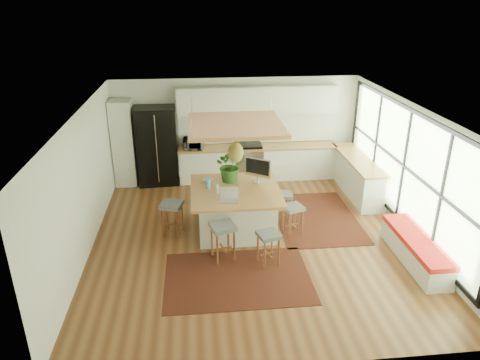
{
  "coord_description": "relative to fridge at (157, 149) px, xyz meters",
  "views": [
    {
      "loc": [
        -1.08,
        -7.99,
        4.71
      ],
      "look_at": [
        -0.2,
        0.5,
        1.1
      ],
      "focal_mm": 33.15,
      "sensor_mm": 36.0,
      "label": 1
    }
  ],
  "objects": [
    {
      "name": "back_counter_base",
      "position": [
        2.66,
        -0.02,
        -0.49
      ],
      "size": [
        4.2,
        0.6,
        0.88
      ],
      "primitive_type": "cube",
      "color": "silver",
      "rests_on": "floor"
    },
    {
      "name": "wall_right",
      "position": [
        5.36,
        -3.2,
        0.42
      ],
      "size": [
        0.0,
        7.0,
        7.0
      ],
      "primitive_type": "plane",
      "rotation": [
        1.57,
        0.0,
        -1.57
      ],
      "color": "silver",
      "rests_on": "ground"
    },
    {
      "name": "laptop",
      "position": [
        1.64,
        -3.34,
        0.12
      ],
      "size": [
        0.39,
        0.41,
        0.27
      ],
      "primitive_type": null,
      "rotation": [
        0.0,
        0.0,
        -0.07
      ],
      "color": "#A5A5AA",
      "rests_on": "island"
    },
    {
      "name": "stool_right_back",
      "position": [
        2.91,
        -2.45,
        -0.57
      ],
      "size": [
        0.38,
        0.38,
        0.63
      ],
      "primitive_type": null,
      "rotation": [
        0.0,
        0.0,
        1.55
      ],
      "color": "#4F5257",
      "rests_on": "floor"
    },
    {
      "name": "back_counter_top",
      "position": [
        2.66,
        -0.02,
        -0.03
      ],
      "size": [
        4.24,
        0.64,
        0.05
      ],
      "primitive_type": "cube",
      "color": "#9B6537",
      "rests_on": "back_counter_base"
    },
    {
      "name": "stool_left_side",
      "position": [
        0.47,
        -2.87,
        -0.57
      ],
      "size": [
        0.53,
        0.53,
        0.72
      ],
      "primitive_type": null,
      "rotation": [
        0.0,
        0.0,
        -1.85
      ],
      "color": "#4F5257",
      "rests_on": "floor"
    },
    {
      "name": "stool_near_left",
      "position": [
        1.46,
        -3.94,
        -0.57
      ],
      "size": [
        0.54,
        0.54,
        0.74
      ],
      "primitive_type": null,
      "rotation": [
        0.0,
        0.0,
        0.26
      ],
      "color": "#4F5257",
      "rests_on": "floor"
    },
    {
      "name": "right_counter_base",
      "position": [
        5.04,
        -1.2,
        -0.49
      ],
      "size": [
        0.6,
        2.5,
        0.88
      ],
      "primitive_type": "cube",
      "color": "silver",
      "rests_on": "floor"
    },
    {
      "name": "ceiling_panel",
      "position": [
        1.81,
        -2.8,
        1.12
      ],
      "size": [
        1.86,
        1.86,
        0.8
      ],
      "primitive_type": null,
      "color": "#9B6537",
      "rests_on": "ceiling"
    },
    {
      "name": "microwave",
      "position": [
        0.95,
        -0.05,
        0.18
      ],
      "size": [
        0.55,
        0.33,
        0.35
      ],
      "primitive_type": "imported",
      "rotation": [
        0.0,
        0.0,
        -0.09
      ],
      "color": "#A5A5AA",
      "rests_on": "back_counter_top"
    },
    {
      "name": "wall_front",
      "position": [
        2.11,
        -6.7,
        0.42
      ],
      "size": [
        6.5,
        0.0,
        6.5
      ],
      "primitive_type": "plane",
      "rotation": [
        -1.57,
        0.0,
        0.0
      ],
      "color": "silver",
      "rests_on": "ground"
    },
    {
      "name": "backsplash",
      "position": [
        2.66,
        0.28,
        0.43
      ],
      "size": [
        4.2,
        0.02,
        0.8
      ],
      "primitive_type": "cube",
      "color": "white",
      "rests_on": "wall_back"
    },
    {
      "name": "stool_near_right",
      "position": [
        2.29,
        -4.18,
        -0.57
      ],
      "size": [
        0.48,
        0.48,
        0.65
      ],
      "primitive_type": null,
      "rotation": [
        0.0,
        0.0,
        0.29
      ],
      "color": "#4F5257",
      "rests_on": "floor"
    },
    {
      "name": "upper_cabinets",
      "position": [
        2.66,
        0.12,
        1.22
      ],
      "size": [
        4.2,
        0.34,
        0.7
      ],
      "primitive_type": "cube",
      "color": "silver",
      "rests_on": "wall_back"
    },
    {
      "name": "floor",
      "position": [
        2.11,
        -3.2,
        -0.93
      ],
      "size": [
        7.0,
        7.0,
        0.0
      ],
      "primitive_type": "plane",
      "color": "#572F19",
      "rests_on": "ground"
    },
    {
      "name": "island_bowl",
      "position": [
        1.25,
        -2.32,
        0.03
      ],
      "size": [
        0.28,
        0.28,
        0.05
      ],
      "primitive_type": "imported",
      "rotation": [
        0.0,
        0.0,
        -0.38
      ],
      "color": "silver",
      "rests_on": "island"
    },
    {
      "name": "stool_right_front",
      "position": [
        2.98,
        -3.11,
        -0.57
      ],
      "size": [
        0.48,
        0.48,
        0.64
      ],
      "primitive_type": null,
      "rotation": [
        0.0,
        0.0,
        1.9
      ],
      "color": "#4F5257",
      "rests_on": "floor"
    },
    {
      "name": "wall_left",
      "position": [
        -1.14,
        -3.2,
        0.42
      ],
      "size": [
        0.0,
        7.0,
        7.0
      ],
      "primitive_type": "plane",
      "rotation": [
        1.57,
        0.0,
        1.57
      ],
      "color": "silver",
      "rests_on": "ground"
    },
    {
      "name": "ceiling",
      "position": [
        2.11,
        -3.2,
        1.78
      ],
      "size": [
        7.0,
        7.0,
        0.0
      ],
      "primitive_type": "plane",
      "rotation": [
        3.14,
        0.0,
        0.0
      ],
      "color": "white",
      "rests_on": "ground"
    },
    {
      "name": "fridge",
      "position": [
        0.0,
        0.0,
        0.0
      ],
      "size": [
        1.07,
        0.87,
        2.06
      ],
      "primitive_type": null,
      "rotation": [
        0.0,
        0.0,
        0.06
      ],
      "color": "black",
      "rests_on": "floor"
    },
    {
      "name": "island_plant",
      "position": [
        1.75,
        -2.33,
        0.29
      ],
      "size": [
        0.77,
        0.83,
        0.57
      ],
      "primitive_type": "imported",
      "rotation": [
        0.0,
        0.0,
        0.16
      ],
      "color": "#1E4C19",
      "rests_on": "island"
    },
    {
      "name": "range",
      "position": [
        2.41,
        -0.02,
        -0.43
      ],
      "size": [
        0.76,
        0.62,
        1.0
      ],
      "primitive_type": null,
      "color": "#A5A5AA",
      "rests_on": "floor"
    },
    {
      "name": "right_counter_top",
      "position": [
        5.04,
        -1.2,
        -0.03
      ],
      "size": [
        0.64,
        2.54,
        0.05
      ],
      "primitive_type": "cube",
      "color": "#9B6537",
      "rests_on": "right_counter_base"
    },
    {
      "name": "monitor",
      "position": [
        2.32,
        -2.47,
        0.26
      ],
      "size": [
        0.62,
        0.52,
        0.56
      ],
      "primitive_type": null,
      "rotation": [
        0.0,
        0.0,
        -0.6
      ],
      "color": "#A5A5AA",
      "rests_on": "island"
    },
    {
      "name": "window_bench",
      "position": [
        5.06,
        -4.4,
        -0.68
      ],
      "size": [
        0.52,
        2.0,
        0.5
      ],
      "primitive_type": null,
      "color": "silver",
      "rests_on": "floor"
    },
    {
      "name": "island_bottle_0",
      "position": [
        1.25,
        -2.69,
        0.1
      ],
      "size": [
        0.07,
        0.07,
        0.19
      ],
      "primitive_type": "cylinder",
      "color": "#38ABE3",
      "rests_on": "island"
    },
    {
      "name": "rug_near",
      "position": [
        1.67,
        -4.6,
        -0.92
      ],
      "size": [
        2.6,
        1.8,
        0.01
      ],
      "primitive_type": "cube",
      "color": "black",
      "rests_on": "floor"
    },
    {
      "name": "pantry",
      "position": [
        -0.84,
        -0.02,
        0.2
      ],
      "size": [
        0.55,
        0.6,
        2.25
      ],
      "primitive_type": "cube",
      "color": "silver",
      "rests_on": "floor"
    },
    {
      "name": "rug_right",
      "position": [
        3.66,
        -2.48,
        -0.92
      ],
      "size": [
        1.8,
        2.6,
        0.01
      ],
      "primitive_type": "cube",
      "color": "black",
      "rests_on": "floor"
    },
    {
      "name": "window_wall",
      "position": [
        5.33,
        -3.2,
        0.47
      ],
      "size": [
        0.1,
        6.2,
        2.6
      ],
      "primitive_type": null,
      "color": "black",
      "rests_on": "wall_right"
    },
    {
      "name": "island",
      "position": [
        1.8,
        -2.79,
        -0.46
      ],
      "size": [
        1.85,
        1.85,
        0.93
      ],
      "primitive_type": null,
      "color": "#9B6537",
      "rests_on": "floor"
    },
    {
      "name": "island_bottle_1",
      "position": [
        1.4,
        -2.94,
        0.1
      ],
      "size": [
        0.07,
        0.07,
        0.19
      ],
      "primitive_type": "cylinder",
      "color": "silver",
      "rests_on": "island"
    },
    {
      "name": "wall_back",
      "position": [
        2.11,
        0.3,
        0.42
      ],
      "size": [
        6.5,
        0.0,
        6.5
      ],
      "primitive_type": "plane",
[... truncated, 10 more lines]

